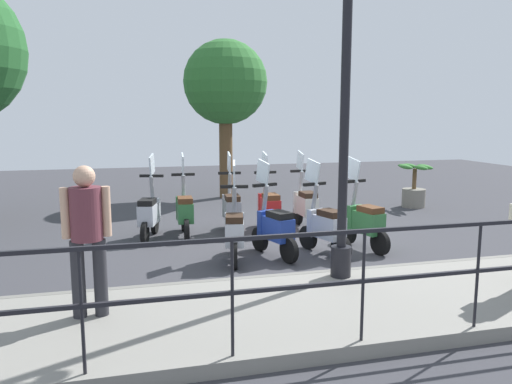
{
  "coord_description": "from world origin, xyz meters",
  "views": [
    {
      "loc": [
        -8.23,
        2.67,
        2.23
      ],
      "look_at": [
        0.2,
        0.5,
        0.9
      ],
      "focal_mm": 35.0,
      "sensor_mm": 36.0,
      "label": 1
    }
  ],
  "objects_px": {
    "scooter_near_1": "(325,226)",
    "scooter_far_2": "(232,208)",
    "lamp_post_near": "(344,125)",
    "scooter_near_2": "(274,227)",
    "tree_distant": "(225,84)",
    "scooter_far_3": "(185,211)",
    "scooter_far_0": "(305,205)",
    "potted_palm": "(414,189)",
    "scooter_near_0": "(364,221)",
    "scooter_near_3": "(235,231)",
    "pedestrian_distant": "(87,230)",
    "scooter_far_4": "(149,213)",
    "scooter_far_1": "(269,207)"
  },
  "relations": [
    {
      "from": "scooter_near_1",
      "to": "scooter_far_3",
      "type": "bearing_deg",
      "value": 29.97
    },
    {
      "from": "scooter_far_0",
      "to": "potted_palm",
      "type": "bearing_deg",
      "value": -65.52
    },
    {
      "from": "scooter_far_1",
      "to": "scooter_far_3",
      "type": "distance_m",
      "value": 1.62
    },
    {
      "from": "scooter_near_1",
      "to": "scooter_far_2",
      "type": "height_order",
      "value": "same"
    },
    {
      "from": "scooter_near_0",
      "to": "scooter_far_0",
      "type": "distance_m",
      "value": 1.77
    },
    {
      "from": "scooter_far_1",
      "to": "tree_distant",
      "type": "bearing_deg",
      "value": 0.49
    },
    {
      "from": "tree_distant",
      "to": "scooter_far_1",
      "type": "xyz_separation_m",
      "value": [
        -4.25,
        -0.01,
        -2.59
      ]
    },
    {
      "from": "tree_distant",
      "to": "scooter_far_3",
      "type": "height_order",
      "value": "tree_distant"
    },
    {
      "from": "scooter_near_3",
      "to": "scooter_far_0",
      "type": "relative_size",
      "value": 1.0
    },
    {
      "from": "pedestrian_distant",
      "to": "scooter_far_1",
      "type": "height_order",
      "value": "pedestrian_distant"
    },
    {
      "from": "potted_palm",
      "to": "scooter_far_3",
      "type": "bearing_deg",
      "value": 105.51
    },
    {
      "from": "scooter_near_2",
      "to": "scooter_far_2",
      "type": "xyz_separation_m",
      "value": [
        1.77,
        0.33,
        0.0
      ]
    },
    {
      "from": "potted_palm",
      "to": "scooter_near_3",
      "type": "bearing_deg",
      "value": 123.28
    },
    {
      "from": "scooter_near_0",
      "to": "scooter_near_2",
      "type": "bearing_deg",
      "value": 78.33
    },
    {
      "from": "pedestrian_distant",
      "to": "scooter_far_2",
      "type": "height_order",
      "value": "pedestrian_distant"
    },
    {
      "from": "scooter_far_4",
      "to": "scooter_far_1",
      "type": "bearing_deg",
      "value": -74.41
    },
    {
      "from": "scooter_near_3",
      "to": "scooter_far_2",
      "type": "distance_m",
      "value": 1.88
    },
    {
      "from": "pedestrian_distant",
      "to": "scooter_near_1",
      "type": "distance_m",
      "value": 4.07
    },
    {
      "from": "pedestrian_distant",
      "to": "tree_distant",
      "type": "height_order",
      "value": "tree_distant"
    },
    {
      "from": "scooter_near_3",
      "to": "scooter_far_1",
      "type": "height_order",
      "value": "same"
    },
    {
      "from": "lamp_post_near",
      "to": "scooter_far_1",
      "type": "bearing_deg",
      "value": 0.63
    },
    {
      "from": "scooter_near_3",
      "to": "scooter_near_0",
      "type": "bearing_deg",
      "value": -74.44
    },
    {
      "from": "lamp_post_near",
      "to": "tree_distant",
      "type": "relative_size",
      "value": 1.04
    },
    {
      "from": "scooter_near_3",
      "to": "scooter_far_3",
      "type": "height_order",
      "value": "same"
    },
    {
      "from": "scooter_near_0",
      "to": "scooter_far_4",
      "type": "height_order",
      "value": "same"
    },
    {
      "from": "scooter_near_2",
      "to": "scooter_far_3",
      "type": "distance_m",
      "value": 2.14
    },
    {
      "from": "scooter_near_2",
      "to": "scooter_far_2",
      "type": "height_order",
      "value": "same"
    },
    {
      "from": "scooter_near_0",
      "to": "scooter_near_3",
      "type": "xyz_separation_m",
      "value": [
        -0.14,
        2.25,
        0.0
      ]
    },
    {
      "from": "lamp_post_near",
      "to": "scooter_near_3",
      "type": "distance_m",
      "value": 2.48
    },
    {
      "from": "scooter_far_0",
      "to": "scooter_far_3",
      "type": "bearing_deg",
      "value": 90.18
    },
    {
      "from": "tree_distant",
      "to": "scooter_far_0",
      "type": "distance_m",
      "value": 4.98
    },
    {
      "from": "scooter_near_3",
      "to": "pedestrian_distant",
      "type": "bearing_deg",
      "value": 148.24
    },
    {
      "from": "scooter_near_1",
      "to": "scooter_far_2",
      "type": "xyz_separation_m",
      "value": [
        1.87,
        1.14,
        0.0
      ]
    },
    {
      "from": "tree_distant",
      "to": "scooter_near_0",
      "type": "height_order",
      "value": "tree_distant"
    },
    {
      "from": "scooter_near_0",
      "to": "scooter_near_3",
      "type": "height_order",
      "value": "same"
    },
    {
      "from": "tree_distant",
      "to": "potted_palm",
      "type": "relative_size",
      "value": 4.01
    },
    {
      "from": "tree_distant",
      "to": "scooter_near_1",
      "type": "distance_m",
      "value": 6.61
    },
    {
      "from": "scooter_near_3",
      "to": "scooter_far_1",
      "type": "xyz_separation_m",
      "value": [
        1.8,
        -1.06,
        0.0
      ]
    },
    {
      "from": "scooter_near_2",
      "to": "scooter_far_2",
      "type": "distance_m",
      "value": 1.8
    },
    {
      "from": "scooter_far_4",
      "to": "scooter_far_0",
      "type": "bearing_deg",
      "value": -73.45
    },
    {
      "from": "scooter_far_1",
      "to": "scooter_far_4",
      "type": "bearing_deg",
      "value": 91.0
    },
    {
      "from": "lamp_post_near",
      "to": "scooter_near_1",
      "type": "relative_size",
      "value": 2.88
    },
    {
      "from": "scooter_near_2",
      "to": "scooter_far_0",
      "type": "relative_size",
      "value": 1.0
    },
    {
      "from": "scooter_near_0",
      "to": "scooter_near_1",
      "type": "relative_size",
      "value": 1.0
    },
    {
      "from": "scooter_far_4",
      "to": "potted_palm",
      "type": "bearing_deg",
      "value": -60.55
    },
    {
      "from": "pedestrian_distant",
      "to": "scooter_far_2",
      "type": "distance_m",
      "value": 4.59
    },
    {
      "from": "lamp_post_near",
      "to": "scooter_near_2",
      "type": "bearing_deg",
      "value": 15.47
    },
    {
      "from": "potted_palm",
      "to": "scooter_near_0",
      "type": "height_order",
      "value": "scooter_near_0"
    },
    {
      "from": "scooter_near_2",
      "to": "scooter_near_1",
      "type": "bearing_deg",
      "value": -114.35
    },
    {
      "from": "lamp_post_near",
      "to": "scooter_far_3",
      "type": "bearing_deg",
      "value": 26.37
    }
  ]
}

